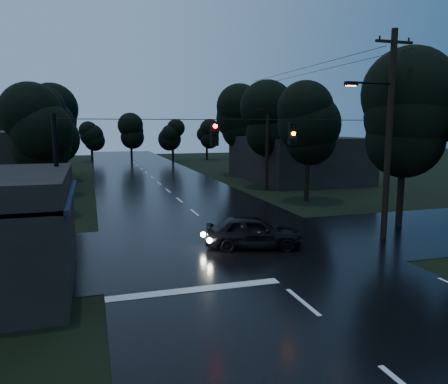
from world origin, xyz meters
TOP-DOWN VIEW (x-y plane):
  - main_road at (0.00, 30.00)m, footprint 12.00×120.00m
  - cross_street at (0.00, 12.00)m, footprint 60.00×9.00m
  - building_far_right at (14.00, 34.00)m, footprint 10.00×14.00m
  - building_far_left at (-14.00, 40.00)m, footprint 10.00×16.00m
  - utility_pole_main at (7.41, 11.00)m, footprint 3.50×0.30m
  - utility_pole_far at (8.30, 28.00)m, footprint 2.00×0.30m
  - anchor_pole_left at (-7.50, 11.00)m, footprint 0.18×0.18m
  - span_signals at (0.56, 10.99)m, footprint 15.00×0.37m
  - tree_corner_near at (10.00, 13.00)m, footprint 4.48×4.48m
  - tree_left_a at (-9.00, 22.00)m, footprint 3.92×3.92m
  - tree_left_b at (-9.60, 30.00)m, footprint 4.20×4.20m
  - tree_left_c at (-10.20, 40.00)m, footprint 4.48×4.48m
  - tree_right_a at (9.00, 22.00)m, footprint 4.20×4.20m
  - tree_right_b at (9.60, 30.00)m, footprint 4.48×4.48m
  - tree_right_c at (10.20, 40.00)m, footprint 4.76×4.76m
  - car at (0.74, 11.35)m, footprint 4.70×2.89m

SIDE VIEW (x-z plane):
  - main_road at x=0.00m, z-range -0.01..0.01m
  - cross_street at x=0.00m, z-range -0.01..0.01m
  - car at x=0.74m, z-range 0.00..1.50m
  - building_far_right at x=14.00m, z-range 0.00..4.40m
  - building_far_left at x=-14.00m, z-range 0.00..5.00m
  - anchor_pole_left at x=-7.50m, z-range 0.00..6.00m
  - utility_pole_far at x=8.30m, z-range 0.13..7.63m
  - tree_left_a at x=-9.00m, z-range 1.11..9.37m
  - span_signals at x=0.56m, z-range 4.69..5.80m
  - utility_pole_main at x=7.41m, z-range 0.26..10.26m
  - tree_left_b at x=-9.60m, z-range 1.19..10.04m
  - tree_right_a at x=9.00m, z-range 1.19..10.04m
  - tree_corner_near at x=10.00m, z-range 1.27..10.71m
  - tree_left_c at x=-10.20m, z-range 1.27..10.71m
  - tree_right_b at x=9.60m, z-range 1.27..10.71m
  - tree_right_c at x=10.20m, z-range 1.35..11.38m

